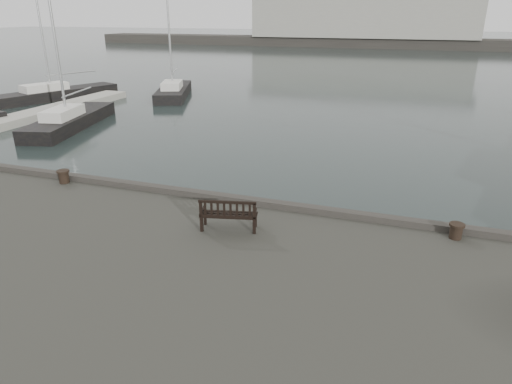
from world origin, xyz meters
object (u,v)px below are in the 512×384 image
bollard_left (64,177)px  bench (229,220)px  yacht_c (72,123)px  yacht_d (174,94)px  yacht_b (58,96)px  bollard_right (456,231)px

bollard_left → bench: bearing=-12.4°
yacht_c → yacht_d: yacht_c is taller
bollard_left → yacht_b: yacht_b is taller
yacht_b → bollard_right: bearing=-13.3°
yacht_c → bollard_left: bearing=-64.2°
bench → yacht_c: yacht_c is taller
bollard_right → yacht_b: bearing=146.4°
bollard_left → yacht_c: yacht_c is taller
yacht_b → yacht_c: (8.18, -8.07, -0.00)m
yacht_c → yacht_d: size_ratio=1.11×
bollard_right → yacht_c: (-21.90, 11.90, -1.51)m
yacht_c → yacht_d: 12.46m
bench → bollard_left: bearing=153.8°
bollard_left → yacht_b: 26.98m
bench → yacht_c: (-16.40, 13.30, -1.58)m
bollard_right → yacht_d: yacht_d is taller
bollard_left → bollard_right: bollard_left is taller
yacht_d → bench: bearing=-80.3°
yacht_b → yacht_d: bearing=47.1°
bollard_left → yacht_c: 15.55m
bollard_left → yacht_b: size_ratio=0.03×
bench → bollard_right: (5.50, 1.40, -0.07)m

